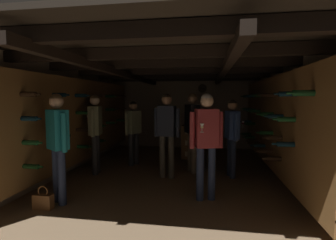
{
  "coord_description": "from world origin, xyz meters",
  "views": [
    {
      "loc": [
        0.75,
        -5.18,
        1.62
      ],
      "look_at": [
        -0.04,
        -0.15,
        1.19
      ],
      "focal_mm": 27.04,
      "sensor_mm": 36.0,
      "label": 1
    }
  ],
  "objects_px": {
    "person_guest_far_right": "(192,124)",
    "handbag": "(43,201)",
    "person_guest_near_right": "(206,136)",
    "person_guest_near_left": "(58,137)",
    "person_host_center": "(167,127)",
    "wine_crate_stack": "(191,142)",
    "person_guest_mid_left": "(95,126)",
    "person_guest_mid_right": "(232,131)",
    "person_guest_far_left": "(133,127)",
    "display_bottle": "(191,121)"
  },
  "relations": [
    {
      "from": "person_guest_far_right",
      "to": "handbag",
      "type": "distance_m",
      "value": 3.18
    },
    {
      "from": "person_guest_near_right",
      "to": "person_guest_near_left",
      "type": "bearing_deg",
      "value": -167.94
    },
    {
      "from": "person_host_center",
      "to": "person_guest_near_right",
      "type": "relative_size",
      "value": 1.01
    },
    {
      "from": "wine_crate_stack",
      "to": "person_guest_far_right",
      "type": "height_order",
      "value": "person_guest_far_right"
    },
    {
      "from": "person_guest_mid_left",
      "to": "wine_crate_stack",
      "type": "bearing_deg",
      "value": 41.58
    },
    {
      "from": "person_guest_mid_right",
      "to": "person_guest_near_left",
      "type": "bearing_deg",
      "value": -147.18
    },
    {
      "from": "wine_crate_stack",
      "to": "person_guest_far_right",
      "type": "distance_m",
      "value": 1.44
    },
    {
      "from": "person_guest_far_left",
      "to": "person_guest_far_right",
      "type": "xyz_separation_m",
      "value": [
        1.45,
        -0.39,
        0.13
      ]
    },
    {
      "from": "person_host_center",
      "to": "person_guest_mid_left",
      "type": "relative_size",
      "value": 1.01
    },
    {
      "from": "person_guest_mid_left",
      "to": "person_guest_near_left",
      "type": "height_order",
      "value": "person_guest_mid_left"
    },
    {
      "from": "person_guest_near_left",
      "to": "display_bottle",
      "type": "bearing_deg",
      "value": 60.95
    },
    {
      "from": "person_guest_far_right",
      "to": "person_guest_mid_right",
      "type": "bearing_deg",
      "value": -14.97
    },
    {
      "from": "person_guest_mid_left",
      "to": "person_guest_near_left",
      "type": "xyz_separation_m",
      "value": [
        0.12,
        -1.57,
        -0.0
      ]
    },
    {
      "from": "display_bottle",
      "to": "person_guest_mid_left",
      "type": "distance_m",
      "value": 2.58
    },
    {
      "from": "display_bottle",
      "to": "person_guest_near_left",
      "type": "height_order",
      "value": "person_guest_near_left"
    },
    {
      "from": "person_guest_far_left",
      "to": "person_guest_near_right",
      "type": "xyz_separation_m",
      "value": [
        1.77,
        -1.91,
        0.1
      ]
    },
    {
      "from": "person_guest_near_left",
      "to": "handbag",
      "type": "height_order",
      "value": "person_guest_near_left"
    },
    {
      "from": "person_host_center",
      "to": "person_guest_far_right",
      "type": "xyz_separation_m",
      "value": [
        0.49,
        0.49,
        0.01
      ]
    },
    {
      "from": "person_guest_far_left",
      "to": "person_guest_near_right",
      "type": "relative_size",
      "value": 0.92
    },
    {
      "from": "wine_crate_stack",
      "to": "person_guest_far_right",
      "type": "bearing_deg",
      "value": -85.59
    },
    {
      "from": "person_host_center",
      "to": "person_guest_near_right",
      "type": "distance_m",
      "value": 1.31
    },
    {
      "from": "person_guest_far_right",
      "to": "person_guest_near_left",
      "type": "relative_size",
      "value": 1.03
    },
    {
      "from": "display_bottle",
      "to": "person_host_center",
      "type": "bearing_deg",
      "value": -101.96
    },
    {
      "from": "person_host_center",
      "to": "handbag",
      "type": "xyz_separation_m",
      "value": [
        -1.56,
        -1.75,
        -0.94
      ]
    },
    {
      "from": "person_guest_near_right",
      "to": "person_host_center",
      "type": "bearing_deg",
      "value": 127.75
    },
    {
      "from": "person_host_center",
      "to": "person_guest_mid_left",
      "type": "height_order",
      "value": "person_host_center"
    },
    {
      "from": "person_host_center",
      "to": "person_guest_mid_left",
      "type": "bearing_deg",
      "value": 178.04
    },
    {
      "from": "person_guest_near_right",
      "to": "handbag",
      "type": "height_order",
      "value": "person_guest_near_right"
    },
    {
      "from": "display_bottle",
      "to": "person_guest_mid_right",
      "type": "distance_m",
      "value": 1.77
    },
    {
      "from": "person_guest_mid_right",
      "to": "person_host_center",
      "type": "bearing_deg",
      "value": -168.45
    },
    {
      "from": "wine_crate_stack",
      "to": "person_guest_far_left",
      "type": "xyz_separation_m",
      "value": [
        -1.35,
        -0.9,
        0.48
      ]
    },
    {
      "from": "person_guest_near_left",
      "to": "person_guest_near_right",
      "type": "bearing_deg",
      "value": 12.06
    },
    {
      "from": "wine_crate_stack",
      "to": "person_guest_mid_left",
      "type": "bearing_deg",
      "value": -138.42
    },
    {
      "from": "person_host_center",
      "to": "person_guest_far_left",
      "type": "relative_size",
      "value": 1.11
    },
    {
      "from": "person_guest_far_left",
      "to": "person_guest_mid_right",
      "type": "distance_m",
      "value": 2.36
    },
    {
      "from": "person_guest_mid_right",
      "to": "person_guest_mid_left",
      "type": "height_order",
      "value": "person_guest_mid_left"
    },
    {
      "from": "person_guest_mid_right",
      "to": "handbag",
      "type": "relative_size",
      "value": 4.62
    },
    {
      "from": "person_guest_mid_right",
      "to": "person_guest_near_right",
      "type": "bearing_deg",
      "value": -111.64
    },
    {
      "from": "wine_crate_stack",
      "to": "person_guest_far_right",
      "type": "relative_size",
      "value": 0.52
    },
    {
      "from": "wine_crate_stack",
      "to": "person_host_center",
      "type": "relative_size",
      "value": 0.52
    },
    {
      "from": "person_guest_mid_right",
      "to": "person_guest_far_right",
      "type": "bearing_deg",
      "value": 165.03
    },
    {
      "from": "person_guest_mid_right",
      "to": "person_guest_far_right",
      "type": "relative_size",
      "value": 0.92
    },
    {
      "from": "person_guest_mid_right",
      "to": "display_bottle",
      "type": "bearing_deg",
      "value": 122.26
    },
    {
      "from": "person_guest_near_right",
      "to": "handbag",
      "type": "relative_size",
      "value": 4.9
    },
    {
      "from": "display_bottle",
      "to": "handbag",
      "type": "distance_m",
      "value": 4.12
    },
    {
      "from": "handbag",
      "to": "display_bottle",
      "type": "bearing_deg",
      "value": 61.16
    },
    {
      "from": "person_guest_near_left",
      "to": "person_guest_far_left",
      "type": "bearing_deg",
      "value": 78.68
    },
    {
      "from": "wine_crate_stack",
      "to": "person_guest_mid_left",
      "type": "height_order",
      "value": "person_guest_mid_left"
    },
    {
      "from": "person_guest_mid_right",
      "to": "person_guest_mid_left",
      "type": "relative_size",
      "value": 0.94
    },
    {
      "from": "person_host_center",
      "to": "wine_crate_stack",
      "type": "bearing_deg",
      "value": 77.77
    }
  ]
}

